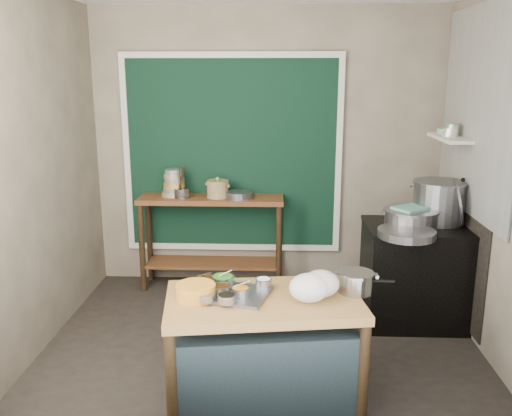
{
  "coord_description": "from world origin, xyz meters",
  "views": [
    {
      "loc": [
        0.12,
        -3.99,
        2.15
      ],
      "look_at": [
        -0.06,
        0.25,
        1.1
      ],
      "focal_mm": 38.0,
      "sensor_mm": 36.0,
      "label": 1
    }
  ],
  "objects_px": {
    "condiment_tray": "(228,293)",
    "ceramic_crock": "(218,190)",
    "saucepan": "(355,282)",
    "utensil_cup": "(182,193)",
    "stove_block": "(417,275)",
    "steamer": "(411,218)",
    "back_counter": "(212,242)",
    "prep_table": "(263,350)",
    "stock_pot": "(439,202)",
    "yellow_basin": "(196,291)"
  },
  "relations": [
    {
      "from": "back_counter",
      "to": "yellow_basin",
      "type": "xyz_separation_m",
      "value": [
        0.15,
        -2.06,
        0.32
      ]
    },
    {
      "from": "condiment_tray",
      "to": "utensil_cup",
      "type": "height_order",
      "value": "utensil_cup"
    },
    {
      "from": "saucepan",
      "to": "stock_pot",
      "type": "height_order",
      "value": "stock_pot"
    },
    {
      "from": "condiment_tray",
      "to": "saucepan",
      "type": "relative_size",
      "value": 2.05
    },
    {
      "from": "saucepan",
      "to": "utensil_cup",
      "type": "bearing_deg",
      "value": 131.86
    },
    {
      "from": "utensil_cup",
      "to": "back_counter",
      "type": "bearing_deg",
      "value": 11.12
    },
    {
      "from": "prep_table",
      "to": "yellow_basin",
      "type": "bearing_deg",
      "value": 176.65
    },
    {
      "from": "condiment_tray",
      "to": "steamer",
      "type": "relative_size",
      "value": 1.07
    },
    {
      "from": "prep_table",
      "to": "ceramic_crock",
      "type": "bearing_deg",
      "value": 96.37
    },
    {
      "from": "back_counter",
      "to": "stock_pot",
      "type": "height_order",
      "value": "stock_pot"
    },
    {
      "from": "stove_block",
      "to": "ceramic_crock",
      "type": "relative_size",
      "value": 3.95
    },
    {
      "from": "saucepan",
      "to": "utensil_cup",
      "type": "xyz_separation_m",
      "value": [
        -1.47,
        1.85,
        0.18
      ]
    },
    {
      "from": "prep_table",
      "to": "stock_pot",
      "type": "relative_size",
      "value": 2.66
    },
    {
      "from": "back_counter",
      "to": "utensil_cup",
      "type": "relative_size",
      "value": 8.76
    },
    {
      "from": "ceramic_crock",
      "to": "steamer",
      "type": "height_order",
      "value": "ceramic_crock"
    },
    {
      "from": "prep_table",
      "to": "yellow_basin",
      "type": "xyz_separation_m",
      "value": [
        -0.43,
        -0.03,
        0.42
      ]
    },
    {
      "from": "stove_block",
      "to": "prep_table",
      "type": "bearing_deg",
      "value": -135.35
    },
    {
      "from": "stove_block",
      "to": "ceramic_crock",
      "type": "distance_m",
      "value": 2.05
    },
    {
      "from": "prep_table",
      "to": "stove_block",
      "type": "height_order",
      "value": "stove_block"
    },
    {
      "from": "back_counter",
      "to": "stove_block",
      "type": "bearing_deg",
      "value": -21.02
    },
    {
      "from": "stock_pot",
      "to": "steamer",
      "type": "height_order",
      "value": "stock_pot"
    },
    {
      "from": "prep_table",
      "to": "yellow_basin",
      "type": "height_order",
      "value": "yellow_basin"
    },
    {
      "from": "stove_block",
      "to": "saucepan",
      "type": "relative_size",
      "value": 3.61
    },
    {
      "from": "ceramic_crock",
      "to": "saucepan",
      "type": "bearing_deg",
      "value": -59.33
    },
    {
      "from": "back_counter",
      "to": "stock_pot",
      "type": "xyz_separation_m",
      "value": [
        2.07,
        -0.62,
        0.59
      ]
    },
    {
      "from": "stove_block",
      "to": "saucepan",
      "type": "xyz_separation_m",
      "value": [
        -0.71,
        -1.18,
        0.39
      ]
    },
    {
      "from": "stove_block",
      "to": "steamer",
      "type": "bearing_deg",
      "value": -155.18
    },
    {
      "from": "condiment_tray",
      "to": "yellow_basin",
      "type": "distance_m",
      "value": 0.22
    },
    {
      "from": "prep_table",
      "to": "condiment_tray",
      "type": "xyz_separation_m",
      "value": [
        -0.23,
        0.03,
        0.39
      ]
    },
    {
      "from": "saucepan",
      "to": "ceramic_crock",
      "type": "height_order",
      "value": "ceramic_crock"
    },
    {
      "from": "stove_block",
      "to": "steamer",
      "type": "distance_m",
      "value": 0.54
    },
    {
      "from": "ceramic_crock",
      "to": "stock_pot",
      "type": "xyz_separation_m",
      "value": [
        2.0,
        -0.59,
        0.04
      ]
    },
    {
      "from": "stove_block",
      "to": "yellow_basin",
      "type": "xyz_separation_m",
      "value": [
        -1.75,
        -1.33,
        0.37
      ]
    },
    {
      "from": "back_counter",
      "to": "condiment_tray",
      "type": "relative_size",
      "value": 2.85
    },
    {
      "from": "condiment_tray",
      "to": "prep_table",
      "type": "bearing_deg",
      "value": -8.63
    },
    {
      "from": "condiment_tray",
      "to": "utensil_cup",
      "type": "relative_size",
      "value": 3.08
    },
    {
      "from": "back_counter",
      "to": "utensil_cup",
      "type": "distance_m",
      "value": 0.6
    },
    {
      "from": "prep_table",
      "to": "back_counter",
      "type": "distance_m",
      "value": 2.11
    },
    {
      "from": "stove_block",
      "to": "utensil_cup",
      "type": "xyz_separation_m",
      "value": [
        -2.18,
        0.67,
        0.57
      ]
    },
    {
      "from": "back_counter",
      "to": "stock_pot",
      "type": "distance_m",
      "value": 2.24
    },
    {
      "from": "saucepan",
      "to": "stock_pot",
      "type": "bearing_deg",
      "value": 58.9
    },
    {
      "from": "saucepan",
      "to": "stock_pot",
      "type": "distance_m",
      "value": 1.58
    },
    {
      "from": "saucepan",
      "to": "condiment_tray",
      "type": "bearing_deg",
      "value": -170.42
    },
    {
      "from": "stove_block",
      "to": "yellow_basin",
      "type": "relative_size",
      "value": 3.55
    },
    {
      "from": "back_counter",
      "to": "utensil_cup",
      "type": "height_order",
      "value": "utensil_cup"
    },
    {
      "from": "utensil_cup",
      "to": "ceramic_crock",
      "type": "distance_m",
      "value": 0.35
    },
    {
      "from": "back_counter",
      "to": "steamer",
      "type": "height_order",
      "value": "steamer"
    },
    {
      "from": "stove_block",
      "to": "saucepan",
      "type": "distance_m",
      "value": 1.43
    },
    {
      "from": "condiment_tray",
      "to": "ceramic_crock",
      "type": "xyz_separation_m",
      "value": [
        -0.29,
        1.97,
        0.27
      ]
    },
    {
      "from": "saucepan",
      "to": "stove_block",
      "type": "bearing_deg",
      "value": 62.2
    }
  ]
}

